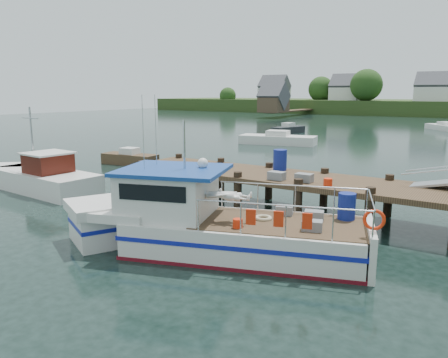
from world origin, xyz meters
The scene contains 8 objects.
ground_plane centered at (0.00, 0.00, 0.00)m, with size 160.00×160.00×0.00m, color black.
dock centered at (6.51, 0.01, 2.24)m, with size 16.60×3.00×4.78m.
lobster_boat centered at (0.91, -5.37, 0.82)m, with size 9.28×5.15×4.54m.
work_boat centered at (-10.46, -3.07, 0.62)m, with size 7.47×2.66×3.92m.
moored_rowboat centered at (-12.29, 4.66, 0.40)m, with size 3.85×1.71×1.08m.
moored_a centered at (-9.24, 19.86, 0.46)m, with size 7.02×3.60×1.23m.
moored_d centered at (1.45, 44.18, 0.38)m, with size 5.34×6.01×1.03m.
moored_e centered at (-12.97, 30.05, 0.44)m, with size 2.45×4.55×1.19m.
Camera 1 is at (8.03, -15.30, 4.60)m, focal length 35.00 mm.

